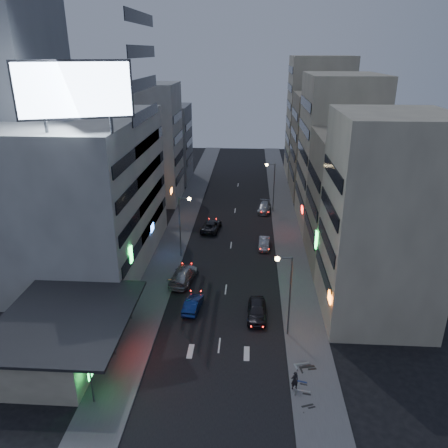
# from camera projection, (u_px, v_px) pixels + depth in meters

# --- Properties ---
(ground) EXTENTS (180.00, 180.00, 0.00)m
(ground) POSITION_uv_depth(u_px,v_px,m) (216.00, 376.00, 35.87)
(ground) COLOR black
(ground) RESTS_ON ground
(sidewalk_left) EXTENTS (4.00, 120.00, 0.12)m
(sidewalk_left) POSITION_uv_depth(u_px,v_px,m) (178.00, 232.00, 64.14)
(sidewalk_left) COLOR #4C4C4F
(sidewalk_left) RESTS_ON ground
(sidewalk_right) EXTENTS (4.00, 120.00, 0.12)m
(sidewalk_right) POSITION_uv_depth(u_px,v_px,m) (287.00, 235.00, 63.20)
(sidewalk_right) COLOR #4C4C4F
(sidewalk_right) RESTS_ON ground
(food_court) EXTENTS (11.00, 13.00, 3.88)m
(food_court) POSITION_uv_depth(u_px,v_px,m) (58.00, 335.00, 37.81)
(food_court) COLOR beige
(food_court) RESTS_ON ground
(white_building) EXTENTS (14.00, 24.00, 18.00)m
(white_building) POSITION_uv_depth(u_px,v_px,m) (87.00, 194.00, 52.09)
(white_building) COLOR #BCBCB7
(white_building) RESTS_ON ground
(grey_tower) EXTENTS (10.00, 14.00, 34.00)m
(grey_tower) POSITION_uv_depth(u_px,v_px,m) (15.00, 121.00, 52.45)
(grey_tower) COLOR gray
(grey_tower) RESTS_ON ground
(shophouse_near) EXTENTS (10.00, 11.00, 20.00)m
(shophouse_near) POSITION_uv_depth(u_px,v_px,m) (383.00, 221.00, 41.03)
(shophouse_near) COLOR beige
(shophouse_near) RESTS_ON ground
(shophouse_mid) EXTENTS (11.00, 12.00, 16.00)m
(shophouse_mid) POSITION_uv_depth(u_px,v_px,m) (358.00, 202.00, 52.40)
(shophouse_mid) COLOR gray
(shophouse_mid) RESTS_ON ground
(shophouse_far) EXTENTS (10.00, 14.00, 22.00)m
(shophouse_far) POSITION_uv_depth(u_px,v_px,m) (337.00, 153.00, 63.38)
(shophouse_far) COLOR beige
(shophouse_far) RESTS_ON ground
(far_left_a) EXTENTS (11.00, 10.00, 20.00)m
(far_left_a) POSITION_uv_depth(u_px,v_px,m) (147.00, 144.00, 74.82)
(far_left_a) COLOR #BCBCB7
(far_left_a) RESTS_ON ground
(far_left_b) EXTENTS (12.00, 10.00, 15.00)m
(far_left_b) POSITION_uv_depth(u_px,v_px,m) (160.00, 143.00, 87.83)
(far_left_b) COLOR gray
(far_left_b) RESTS_ON ground
(far_right_a) EXTENTS (11.00, 12.00, 18.00)m
(far_right_a) POSITION_uv_depth(u_px,v_px,m) (324.00, 146.00, 78.00)
(far_right_a) COLOR gray
(far_right_a) RESTS_ON ground
(far_right_b) EXTENTS (12.00, 12.00, 24.00)m
(far_right_b) POSITION_uv_depth(u_px,v_px,m) (318.00, 118.00, 89.84)
(far_right_b) COLOR beige
(far_right_b) RESTS_ON ground
(billboard) EXTENTS (9.52, 3.75, 6.20)m
(billboard) POSITION_uv_depth(u_px,v_px,m) (74.00, 91.00, 37.88)
(billboard) COLOR #595B60
(billboard) RESTS_ON white_building
(street_lamp_right_near) EXTENTS (1.60, 0.44, 8.02)m
(street_lamp_right_near) POSITION_uv_depth(u_px,v_px,m) (286.00, 285.00, 39.11)
(street_lamp_right_near) COLOR #595B60
(street_lamp_right_near) RESTS_ON sidewalk_right
(street_lamp_left) EXTENTS (1.60, 0.44, 8.02)m
(street_lamp_left) POSITION_uv_depth(u_px,v_px,m) (183.00, 218.00, 54.64)
(street_lamp_left) COLOR #595B60
(street_lamp_left) RESTS_ON sidewalk_left
(street_lamp_right_far) EXTENTS (1.60, 0.44, 8.02)m
(street_lamp_right_far) POSITION_uv_depth(u_px,v_px,m) (272.00, 180.00, 70.63)
(street_lamp_right_far) COLOR #595B60
(street_lamp_right_far) RESTS_ON sidewalk_right
(parked_car_right_near) EXTENTS (1.96, 4.73, 1.60)m
(parked_car_right_near) POSITION_uv_depth(u_px,v_px,m) (257.00, 311.00, 43.43)
(parked_car_right_near) COLOR #242328
(parked_car_right_near) RESTS_ON ground
(parked_car_right_mid) EXTENTS (1.62, 4.01, 1.29)m
(parked_car_right_mid) POSITION_uv_depth(u_px,v_px,m) (264.00, 243.00, 58.97)
(parked_car_right_mid) COLOR #9FA1A7
(parked_car_right_mid) RESTS_ON ground
(parked_car_left) EXTENTS (3.07, 5.54, 1.47)m
(parked_car_left) POSITION_uv_depth(u_px,v_px,m) (211.00, 226.00, 64.68)
(parked_car_left) COLOR #232328
(parked_car_left) RESTS_ON ground
(parked_car_right_far) EXTENTS (2.45, 5.13, 1.44)m
(parked_car_right_far) POSITION_uv_depth(u_px,v_px,m) (264.00, 207.00, 72.27)
(parked_car_right_far) COLOR gray
(parked_car_right_far) RESTS_ON ground
(road_car_blue) EXTENTS (1.90, 4.23, 1.35)m
(road_car_blue) POSITION_uv_depth(u_px,v_px,m) (193.00, 304.00, 44.77)
(road_car_blue) COLOR navy
(road_car_blue) RESTS_ON ground
(road_car_silver) EXTENTS (3.16, 6.07, 1.68)m
(road_car_silver) POSITION_uv_depth(u_px,v_px,m) (183.00, 275.00, 50.24)
(road_car_silver) COLOR #A1A3A9
(road_car_silver) RESTS_ON ground
(person) EXTENTS (0.68, 0.55, 1.63)m
(person) POSITION_uv_depth(u_px,v_px,m) (295.00, 380.00, 34.06)
(person) COLOR black
(person) RESTS_ON sidewalk_right
(scooter_black_a) EXTENTS (1.07, 1.73, 1.00)m
(scooter_black_a) POSITION_uv_depth(u_px,v_px,m) (313.00, 398.00, 32.75)
(scooter_black_a) COLOR black
(scooter_black_a) RESTS_ON sidewalk_right
(scooter_silver_a) EXTENTS (0.86, 1.82, 1.07)m
(scooter_silver_a) POSITION_uv_depth(u_px,v_px,m) (311.00, 386.00, 33.90)
(scooter_silver_a) COLOR #A7ACAF
(scooter_silver_a) RESTS_ON sidewalk_right
(scooter_blue) EXTENTS (0.93, 1.72, 1.00)m
(scooter_blue) POSITION_uv_depth(u_px,v_px,m) (308.00, 377.00, 34.85)
(scooter_blue) COLOR navy
(scooter_blue) RESTS_ON sidewalk_right
(scooter_black_b) EXTENTS (1.07, 2.09, 1.22)m
(scooter_black_b) POSITION_uv_depth(u_px,v_px,m) (315.00, 359.00, 36.69)
(scooter_black_b) COLOR black
(scooter_black_b) RESTS_ON sidewalk_right
(scooter_silver_b) EXTENTS (1.21, 2.14, 1.24)m
(scooter_silver_b) POSITION_uv_depth(u_px,v_px,m) (309.00, 356.00, 37.08)
(scooter_silver_b) COLOR #A2A6AA
(scooter_silver_b) RESTS_ON sidewalk_right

